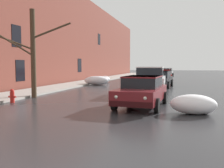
{
  "coord_description": "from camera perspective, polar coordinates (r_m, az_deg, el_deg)",
  "views": [
    {
      "loc": [
        3.77,
        -1.94,
        1.92
      ],
      "look_at": [
        1.11,
        7.95,
        1.15
      ],
      "focal_mm": 40.39,
      "sensor_mm": 36.0,
      "label": 1
    }
  ],
  "objects": [
    {
      "name": "suv_white_parked_kerbside_close",
      "position": [
        17.22,
        8.76,
        1.11
      ],
      "size": [
        2.18,
        4.31,
        1.82
      ],
      "color": "silver",
      "rests_on": "ground"
    },
    {
      "name": "snow_bank_along_left_kerb",
      "position": [
        10.46,
        18.29,
        -4.48
      ],
      "size": [
        1.79,
        1.13,
        0.77
      ],
      "color": "white",
      "rests_on": "ground"
    },
    {
      "name": "sedan_maroon_approaching_near_lane",
      "position": [
        11.76,
        6.81,
        -1.45
      ],
      "size": [
        2.19,
        4.34,
        1.42
      ],
      "color": "maroon",
      "rests_on": "ground"
    },
    {
      "name": "fire_hydrant",
      "position": [
        13.9,
        -21.65,
        -2.49
      ],
      "size": [
        0.42,
        0.22,
        0.71
      ],
      "color": "#B21E19",
      "rests_on": "ground"
    },
    {
      "name": "snow_bank_near_corner_left",
      "position": [
        28.22,
        -2.48,
        1.08
      ],
      "size": [
        2.27,
        1.36,
        0.74
      ],
      "color": "white",
      "rests_on": "ground"
    },
    {
      "name": "sedan_silver_at_far_intersection",
      "position": [
        45.27,
        12.41,
        2.68
      ],
      "size": [
        2.13,
        3.97,
        1.42
      ],
      "color": "#B7B7BC",
      "rests_on": "ground"
    },
    {
      "name": "brick_townhouse_facade",
      "position": [
        23.48,
        -16.04,
        12.24
      ],
      "size": [
        0.63,
        80.0,
        10.5
      ],
      "color": "brown",
      "rests_on": "ground"
    },
    {
      "name": "sedan_red_parked_far_down_block",
      "position": [
        29.77,
        11.51,
        1.93
      ],
      "size": [
        2.26,
        4.52,
        1.42
      ],
      "color": "red",
      "rests_on": "ground"
    },
    {
      "name": "bare_tree_second_along_sidewalk",
      "position": [
        15.67,
        -17.48,
        7.05
      ],
      "size": [
        3.62,
        2.96,
        5.19
      ],
      "color": "#423323",
      "rests_on": "ground"
    },
    {
      "name": "snow_bank_mid_block_left",
      "position": [
        24.54,
        -3.47,
        0.75
      ],
      "size": [
        2.46,
        1.09,
        0.87
      ],
      "color": "white",
      "rests_on": "ground"
    },
    {
      "name": "sedan_grey_queued_behind_truck",
      "position": [
        37.7,
        11.71,
        2.39
      ],
      "size": [
        2.13,
        4.35,
        1.42
      ],
      "color": "slate",
      "rests_on": "ground"
    },
    {
      "name": "sedan_black_parked_kerbside_mid",
      "position": [
        22.74,
        10.98,
        1.24
      ],
      "size": [
        2.1,
        4.5,
        1.42
      ],
      "color": "black",
      "rests_on": "ground"
    },
    {
      "name": "left_sidewalk_slab",
      "position": [
        22.39,
        -11.58,
        -0.59
      ],
      "size": [
        2.83,
        80.0,
        0.12
      ],
      "primitive_type": "cube",
      "color": "gray",
      "rests_on": "ground"
    }
  ]
}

